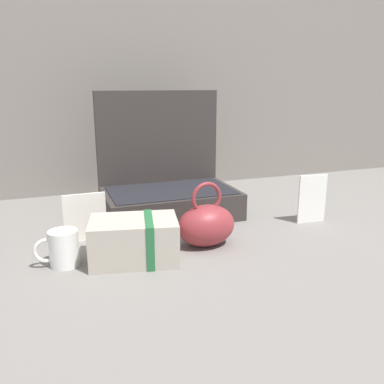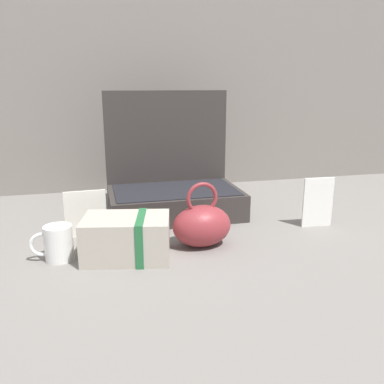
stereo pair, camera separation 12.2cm
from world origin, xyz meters
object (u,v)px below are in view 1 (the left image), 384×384
at_px(open_suitcase, 167,187).
at_px(teal_pouch_handbag, 206,224).
at_px(poster_card_right, 85,217).
at_px(cream_toiletry_bag, 135,240).
at_px(info_card_left, 312,199).
at_px(coffee_mug, 63,248).

distance_m(open_suitcase, teal_pouch_handbag, 0.33).
bearing_deg(poster_card_right, cream_toiletry_bag, -61.89).
bearing_deg(poster_card_right, info_card_left, -8.72).
bearing_deg(poster_card_right, open_suitcase, 28.15).
distance_m(coffee_mug, poster_card_right, 0.17).
relative_size(teal_pouch_handbag, cream_toiletry_bag, 0.75).
bearing_deg(cream_toiletry_bag, open_suitcase, 61.97).
distance_m(cream_toiletry_bag, poster_card_right, 0.21).
bearing_deg(coffee_mug, cream_toiletry_bag, -9.31).
bearing_deg(info_card_left, open_suitcase, 152.66).
bearing_deg(teal_pouch_handbag, info_card_left, 9.61).
xyz_separation_m(open_suitcase, cream_toiletry_bag, (-0.19, -0.36, -0.04)).
relative_size(open_suitcase, cream_toiletry_bag, 1.82).
relative_size(teal_pouch_handbag, coffee_mug, 1.69).
bearing_deg(open_suitcase, info_card_left, -31.73).
xyz_separation_m(open_suitcase, info_card_left, (0.42, -0.26, -0.01)).
relative_size(cream_toiletry_bag, poster_card_right, 1.75).
height_order(coffee_mug, info_card_left, info_card_left).
distance_m(teal_pouch_handbag, info_card_left, 0.40).
xyz_separation_m(cream_toiletry_bag, info_card_left, (0.61, 0.10, 0.02)).
bearing_deg(info_card_left, teal_pouch_handbag, -165.99).
xyz_separation_m(teal_pouch_handbag, cream_toiletry_bag, (-0.21, -0.03, -0.01)).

